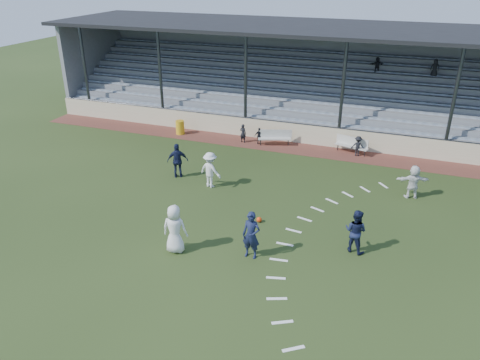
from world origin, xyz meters
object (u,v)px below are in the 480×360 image
Objects in this scene: football at (259,220)px; player_navy_lead at (251,235)px; player_white_lead at (175,229)px; trash_bin at (180,127)px; bench_right at (352,144)px; bench_left at (275,136)px.

player_navy_lead is (0.52, -2.60, 0.84)m from football.
football is at bearing -134.47° from player_white_lead.
football is (8.42, -9.08, -0.35)m from trash_bin.
bench_right is at bearing 83.04° from player_navy_lead.
bench_right is (4.62, 0.31, 0.00)m from bench_left.
trash_bin is 13.75m from player_white_lead.
football is at bearing -47.15° from trash_bin.
football is 2.79m from player_navy_lead.
bench_left reaches higher than trash_bin.
football is at bearing -88.73° from bench_right.
trash_bin is 0.47× the size of player_navy_lead.
bench_left reaches higher than football.
bench_right is 8.61× the size of football.
trash_bin is 14.72m from player_navy_lead.
trash_bin is 0.45× the size of player_white_lead.
player_white_lead reaches higher than trash_bin.
bench_left is at bearing 1.98° from trash_bin.
player_white_lead is at bearing -110.65° from bench_left.
trash_bin is (-11.03, -0.54, -0.12)m from bench_right.
player_white_lead is (-2.37, -3.26, 0.88)m from football.
player_white_lead reaches higher than bench_right.
trash_bin is at bearing -72.28° from player_white_lead.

